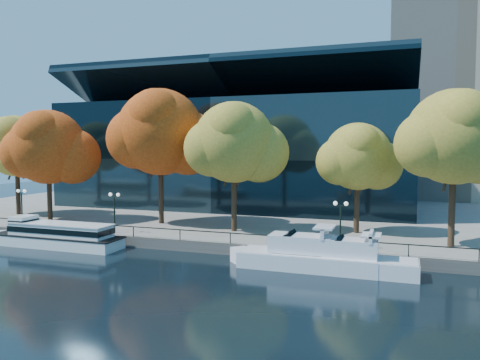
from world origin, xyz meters
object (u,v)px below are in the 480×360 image
at_px(lamp_1, 114,203).
at_px(lamp_0, 22,199).
at_px(cruiser_far, 350,259).
at_px(tree_5, 456,139).
at_px(tree_4, 359,158).
at_px(tour_boat, 54,234).
at_px(cruiser_near, 302,255).
at_px(tree_1, 49,149).
at_px(tree_3, 235,144).
at_px(lamp_2, 341,214).
at_px(tree_2, 162,134).
at_px(tree_0, 17,147).

bearing_deg(lamp_1, lamp_0, 180.00).
distance_m(cruiser_far, tree_5, 14.56).
distance_m(tree_4, lamp_1, 24.96).
relative_size(tour_boat, lamp_1, 3.66).
relative_size(cruiser_near, tree_1, 0.93).
relative_size(tree_1, tree_3, 0.98).
bearing_deg(cruiser_near, lamp_1, 169.00).
height_order(tour_boat, lamp_2, lamp_2).
bearing_deg(cruiser_near, tree_4, 74.89).
height_order(tree_2, lamp_1, tree_2).
bearing_deg(tour_boat, lamp_2, 7.78).
bearing_deg(tree_1, cruiser_far, -12.92).
height_order(tree_3, tree_4, tree_3).
xyz_separation_m(cruiser_far, tree_2, (-21.96, 10.67, 10.04)).
relative_size(tree_1, lamp_0, 3.22).
distance_m(cruiser_far, tree_1, 37.23).
distance_m(cruiser_far, lamp_0, 35.96).
height_order(tree_3, lamp_0, tree_3).
distance_m(tree_3, lamp_0, 24.33).
relative_size(lamp_0, lamp_1, 1.00).
bearing_deg(tree_0, lamp_1, -20.04).
relative_size(tour_boat, tree_0, 1.17).
bearing_deg(tree_1, cruiser_near, -14.20).
xyz_separation_m(cruiser_near, tree_5, (11.65, 7.90, 9.23)).
bearing_deg(tree_2, tree_1, -169.19).
relative_size(tree_0, tree_4, 1.15).
bearing_deg(tree_0, tree_2, -0.93).
height_order(cruiser_near, lamp_1, lamp_1).
bearing_deg(lamp_1, tree_4, 19.08).
height_order(cruiser_near, tree_4, tree_4).
bearing_deg(tour_boat, tree_2, 59.05).
bearing_deg(tour_boat, tree_0, 144.19).
xyz_separation_m(cruiser_far, tree_4, (-0.56, 12.02, 7.48)).
relative_size(cruiser_far, tree_5, 0.75).
relative_size(tree_3, lamp_1, 3.29).
xyz_separation_m(lamp_1, lamp_2, (22.48, 0.00, 0.00)).
relative_size(lamp_0, lamp_2, 1.00).
bearing_deg(tour_boat, tree_4, 22.97).
relative_size(tree_2, tree_5, 1.11).
height_order(cruiser_far, tree_5, tree_5).
bearing_deg(tree_3, lamp_1, -156.89).
relative_size(tour_boat, tree_3, 1.11).
xyz_separation_m(cruiser_far, lamp_1, (-23.76, 4.00, 2.93)).
bearing_deg(tree_0, lamp_0, -43.62).
xyz_separation_m(tour_boat, tree_0, (-14.81, 10.68, 8.40)).
distance_m(tree_1, tree_3, 22.85).
bearing_deg(lamp_1, lamp_2, 0.00).
xyz_separation_m(tour_boat, lamp_0, (-7.45, 3.67, 2.79)).
relative_size(tree_2, lamp_0, 3.76).
height_order(tree_0, tree_3, tree_3).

